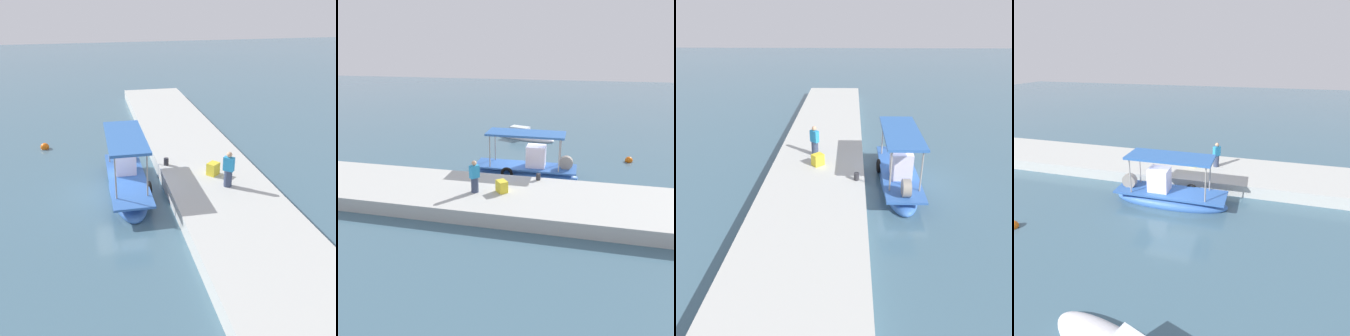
% 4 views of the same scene
% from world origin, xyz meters
% --- Properties ---
extents(ground_plane, '(120.00, 120.00, 0.00)m').
position_xyz_m(ground_plane, '(0.00, 0.00, 0.00)').
color(ground_plane, '#416274').
extents(dock_quay, '(36.00, 4.67, 0.71)m').
position_xyz_m(dock_quay, '(0.00, -4.40, 0.35)').
color(dock_quay, '#B6B8B3').
rests_on(dock_quay, ground_plane).
extents(main_fishing_boat, '(6.33, 1.87, 3.11)m').
position_xyz_m(main_fishing_boat, '(0.28, -0.37, 0.48)').
color(main_fishing_boat, '#3868B7').
rests_on(main_fishing_boat, ground_plane).
extents(fisherman_near_bollard, '(0.51, 0.52, 1.63)m').
position_xyz_m(fisherman_near_bollard, '(-1.62, -4.67, 1.45)').
color(fisherman_near_bollard, '#35405C').
rests_on(fisherman_near_bollard, dock_quay).
extents(mooring_bollard, '(0.24, 0.24, 0.36)m').
position_xyz_m(mooring_bollard, '(1.23, -2.44, 0.89)').
color(mooring_bollard, '#2D2D33').
rests_on(mooring_bollard, dock_quay).
extents(cargo_crate, '(0.68, 0.70, 0.60)m').
position_xyz_m(cargo_crate, '(-0.33, -4.39, 1.01)').
color(cargo_crate, yellow).
rests_on(cargo_crate, dock_quay).
extents(marker_buoy, '(0.50, 0.50, 0.50)m').
position_xyz_m(marker_buoy, '(6.70, 3.91, 0.10)').
color(marker_buoy, orange).
rests_on(marker_buoy, ground_plane).
extents(moored_boat_near, '(5.45, 2.95, 1.24)m').
position_xyz_m(moored_boat_near, '(-1.30, 8.33, 0.18)').
color(moored_boat_near, white).
rests_on(moored_boat_near, ground_plane).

